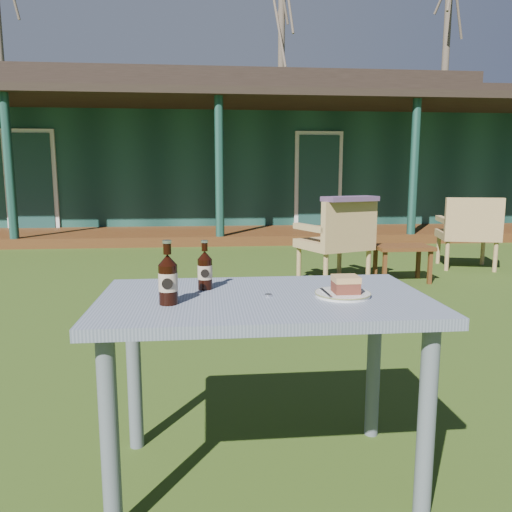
{
  "coord_description": "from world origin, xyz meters",
  "views": [
    {
      "loc": [
        -0.2,
        -3.37,
        1.16
      ],
      "look_at": [
        0.0,
        -1.3,
        0.82
      ],
      "focal_mm": 35.0,
      "sensor_mm": 36.0,
      "label": 1
    }
  ],
  "objects": [
    {
      "name": "ground",
      "position": [
        0.0,
        0.0,
        0.0
      ],
      "size": [
        80.0,
        80.0,
        0.0
      ],
      "primitive_type": "plane",
      "color": "#334916"
    },
    {
      "name": "pavilion",
      "position": [
        -0.0,
        9.39,
        1.61
      ],
      "size": [
        15.8,
        8.3,
        3.45
      ],
      "color": "#173C33",
      "rests_on": "ground"
    },
    {
      "name": "tree_left",
      "position": [
        -8.0,
        17.5,
        5.25
      ],
      "size": [
        0.28,
        0.28,
        10.5
      ],
      "primitive_type": "cylinder",
      "color": "brown",
      "rests_on": "ground"
    },
    {
      "name": "tree_mid",
      "position": [
        3.0,
        18.5,
        4.75
      ],
      "size": [
        0.28,
        0.28,
        9.5
      ],
      "primitive_type": "cylinder",
      "color": "brown",
      "rests_on": "ground"
    },
    {
      "name": "tree_right",
      "position": [
        9.5,
        17.0,
        5.5
      ],
      "size": [
        0.28,
        0.28,
        11.0
      ],
      "primitive_type": "cylinder",
      "color": "brown",
      "rests_on": "ground"
    },
    {
      "name": "cafe_table",
      "position": [
        0.0,
        -1.6,
        0.62
      ],
      "size": [
        1.2,
        0.7,
        0.72
      ],
      "color": "slate",
      "rests_on": "ground"
    },
    {
      "name": "plate",
      "position": [
        0.29,
        -1.63,
        0.73
      ],
      "size": [
        0.2,
        0.2,
        0.01
      ],
      "color": "silver",
      "rests_on": "cafe_table"
    },
    {
      "name": "cake_slice",
      "position": [
        0.3,
        -1.63,
        0.77
      ],
      "size": [
        0.09,
        0.09,
        0.06
      ],
      "color": "#612B1E",
      "rests_on": "plate"
    },
    {
      "name": "fork",
      "position": [
        0.22,
        -1.64,
        0.74
      ],
      "size": [
        0.02,
        0.14,
        0.0
      ],
      "primitive_type": "cube",
      "rotation": [
        0.0,
        0.0,
        0.04
      ],
      "color": "silver",
      "rests_on": "plate"
    },
    {
      "name": "cola_bottle_near",
      "position": [
        -0.21,
        -1.47,
        0.8
      ],
      "size": [
        0.06,
        0.06,
        0.19
      ],
      "color": "black",
      "rests_on": "cafe_table"
    },
    {
      "name": "cola_bottle_far",
      "position": [
        -0.34,
        -1.68,
        0.81
      ],
      "size": [
        0.07,
        0.07,
        0.22
      ],
      "color": "black",
      "rests_on": "cafe_table"
    },
    {
      "name": "bottle_cap",
      "position": [
        0.02,
        -1.61,
        0.72
      ],
      "size": [
        0.03,
        0.03,
        0.01
      ],
      "primitive_type": "cylinder",
      "color": "silver",
      "rests_on": "cafe_table"
    },
    {
      "name": "armchair_left",
      "position": [
        1.19,
        1.82,
        0.5
      ],
      "size": [
        0.84,
        0.82,
        0.89
      ],
      "color": "tan",
      "rests_on": "ground"
    },
    {
      "name": "armchair_right",
      "position": [
        3.01,
        2.47,
        0.5
      ],
      "size": [
        0.79,
        0.76,
        0.89
      ],
      "color": "tan",
      "rests_on": "ground"
    },
    {
      "name": "floral_throw",
      "position": [
        1.26,
        1.65,
        0.92
      ],
      "size": [
        0.63,
        0.43,
        0.05
      ],
      "primitive_type": "cube",
      "rotation": [
        0.0,
        0.0,
        3.52
      ],
      "color": "#563B5E",
      "rests_on": "armchair_left"
    },
    {
      "name": "side_table",
      "position": [
        1.91,
        1.82,
        0.34
      ],
      "size": [
        0.6,
        0.4,
        0.4
      ],
      "color": "#512C13",
      "rests_on": "ground"
    }
  ]
}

